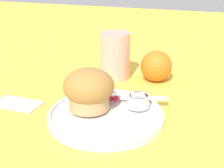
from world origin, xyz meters
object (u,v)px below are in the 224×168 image
orange_fruit (156,66)px  muffin (89,89)px  butter_knife (124,98)px  juice_glass (115,56)px

orange_fruit → muffin: bearing=-106.9°
muffin → orange_fruit: bearing=73.1°
butter_knife → juice_glass: bearing=97.0°
butter_knife → juice_glass: juice_glass is taller
juice_glass → butter_knife: bearing=-63.9°
muffin → butter_knife: size_ratio=0.55×
butter_knife → orange_fruit: 0.18m
juice_glass → muffin: bearing=-82.0°
juice_glass → orange_fruit: bearing=7.5°
muffin → juice_glass: size_ratio=0.82×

